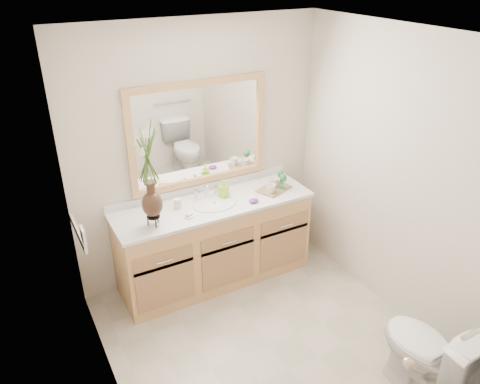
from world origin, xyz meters
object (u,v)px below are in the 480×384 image
toilet (429,356)px  soap_bottle (224,189)px  flower_vase (148,163)px  tumbler (178,203)px  tray (274,189)px

toilet → soap_bottle: bearing=-74.3°
flower_vase → tumbler: (0.28, 0.18, -0.52)m
soap_bottle → tumbler: bearing=156.3°
tumbler → flower_vase: bearing=-147.4°
toilet → tray: (-0.08, 1.90, 0.47)m
toilet → flower_vase: bearing=-54.5°
soap_bottle → tray: 0.50m
tray → soap_bottle: bearing=147.5°
flower_vase → tray: (1.22, 0.08, -0.55)m
toilet → soap_bottle: (-0.56, 2.00, 0.54)m
flower_vase → soap_bottle: bearing=13.8°
tray → flower_vase: bearing=163.0°
tray → tumbler: bearing=153.0°
flower_vase → tumbler: bearing=32.6°
toilet → tumbler: (-1.02, 2.00, 0.51)m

